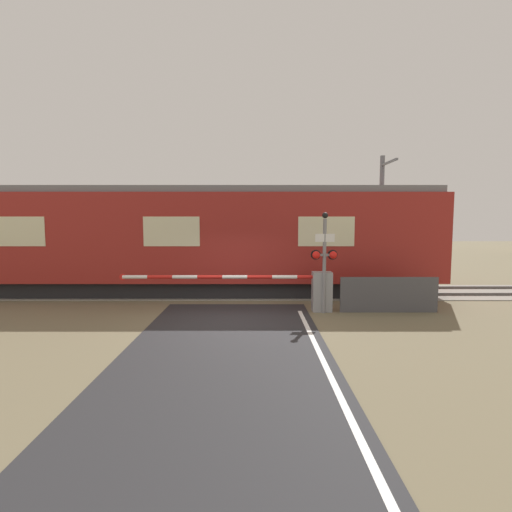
% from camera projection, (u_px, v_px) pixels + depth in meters
% --- Properties ---
extents(ground_plane, '(80.00, 80.00, 0.00)m').
position_uv_depth(ground_plane, '(233.00, 320.00, 11.44)').
color(ground_plane, '#6B6047').
extents(track_bed, '(36.00, 3.20, 0.13)m').
position_uv_depth(track_bed, '(239.00, 292.00, 15.64)').
color(track_bed, gray).
rests_on(track_bed, ground_plane).
extents(train, '(19.53, 3.20, 4.05)m').
position_uv_depth(train, '(179.00, 240.00, 15.44)').
color(train, black).
rests_on(train, ground_plane).
extents(crossing_barrier, '(6.62, 0.44, 1.24)m').
position_uv_depth(crossing_barrier, '(302.00, 289.00, 12.46)').
color(crossing_barrier, gray).
rests_on(crossing_barrier, ground_plane).
extents(signal_post, '(0.82, 0.26, 3.08)m').
position_uv_depth(signal_post, '(323.00, 256.00, 12.11)').
color(signal_post, gray).
rests_on(signal_post, ground_plane).
extents(catenary_pole, '(0.20, 1.90, 5.61)m').
position_uv_depth(catenary_pole, '(380.00, 217.00, 17.45)').
color(catenary_pole, slate).
rests_on(catenary_pole, ground_plane).
extents(roadside_fence, '(3.01, 0.06, 1.10)m').
position_uv_depth(roadside_fence, '(388.00, 295.00, 12.31)').
color(roadside_fence, '#4C4C51').
rests_on(roadside_fence, ground_plane).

